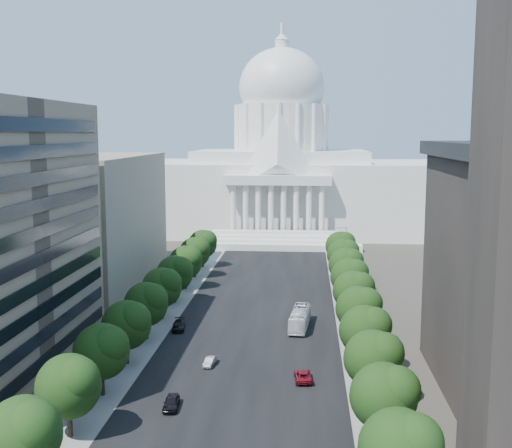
% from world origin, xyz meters
% --- Properties ---
extents(road_asphalt, '(30.00, 260.00, 0.01)m').
position_xyz_m(road_asphalt, '(0.00, 90.00, 0.00)').
color(road_asphalt, black).
rests_on(road_asphalt, ground).
extents(sidewalk_left, '(8.00, 260.00, 0.02)m').
position_xyz_m(sidewalk_left, '(-19.00, 90.00, 0.00)').
color(sidewalk_left, gray).
rests_on(sidewalk_left, ground).
extents(sidewalk_right, '(8.00, 260.00, 0.02)m').
position_xyz_m(sidewalk_right, '(19.00, 90.00, 0.00)').
color(sidewalk_right, gray).
rests_on(sidewalk_right, ground).
extents(capitol, '(120.00, 56.00, 73.00)m').
position_xyz_m(capitol, '(0.00, 184.89, 20.01)').
color(capitol, white).
rests_on(capitol, ground).
extents(office_block_left_far, '(38.00, 52.00, 30.00)m').
position_xyz_m(office_block_left_far, '(-48.00, 100.00, 15.00)').
color(office_block_left_far, gray).
rests_on(office_block_left_far, ground).
extents(tree_l_a, '(7.79, 7.60, 9.97)m').
position_xyz_m(tree_l_a, '(-17.66, 11.81, 6.45)').
color(tree_l_a, '#33261C').
rests_on(tree_l_a, ground).
extents(tree_l_b, '(7.79, 7.60, 9.97)m').
position_xyz_m(tree_l_b, '(-17.66, 23.81, 6.45)').
color(tree_l_b, '#33261C').
rests_on(tree_l_b, ground).
extents(tree_l_c, '(7.79, 7.60, 9.97)m').
position_xyz_m(tree_l_c, '(-17.66, 35.81, 6.45)').
color(tree_l_c, '#33261C').
rests_on(tree_l_c, ground).
extents(tree_l_d, '(7.79, 7.60, 9.97)m').
position_xyz_m(tree_l_d, '(-17.66, 47.81, 6.45)').
color(tree_l_d, '#33261C').
rests_on(tree_l_d, ground).
extents(tree_l_e, '(7.79, 7.60, 9.97)m').
position_xyz_m(tree_l_e, '(-17.66, 59.81, 6.45)').
color(tree_l_e, '#33261C').
rests_on(tree_l_e, ground).
extents(tree_l_f, '(7.79, 7.60, 9.97)m').
position_xyz_m(tree_l_f, '(-17.66, 71.81, 6.45)').
color(tree_l_f, '#33261C').
rests_on(tree_l_f, ground).
extents(tree_l_g, '(7.79, 7.60, 9.97)m').
position_xyz_m(tree_l_g, '(-17.66, 83.81, 6.45)').
color(tree_l_g, '#33261C').
rests_on(tree_l_g, ground).
extents(tree_l_h, '(7.79, 7.60, 9.97)m').
position_xyz_m(tree_l_h, '(-17.66, 95.81, 6.45)').
color(tree_l_h, '#33261C').
rests_on(tree_l_h, ground).
extents(tree_l_i, '(7.79, 7.60, 9.97)m').
position_xyz_m(tree_l_i, '(-17.66, 107.81, 6.45)').
color(tree_l_i, '#33261C').
rests_on(tree_l_i, ground).
extents(tree_l_j, '(7.79, 7.60, 9.97)m').
position_xyz_m(tree_l_j, '(-17.66, 119.81, 6.45)').
color(tree_l_j, '#33261C').
rests_on(tree_l_j, ground).
extents(tree_r_a, '(7.79, 7.60, 9.97)m').
position_xyz_m(tree_r_a, '(18.34, 11.81, 6.45)').
color(tree_r_a, '#33261C').
rests_on(tree_r_a, ground).
extents(tree_r_b, '(7.79, 7.60, 9.97)m').
position_xyz_m(tree_r_b, '(18.34, 23.81, 6.45)').
color(tree_r_b, '#33261C').
rests_on(tree_r_b, ground).
extents(tree_r_c, '(7.79, 7.60, 9.97)m').
position_xyz_m(tree_r_c, '(18.34, 35.81, 6.45)').
color(tree_r_c, '#33261C').
rests_on(tree_r_c, ground).
extents(tree_r_d, '(7.79, 7.60, 9.97)m').
position_xyz_m(tree_r_d, '(18.34, 47.81, 6.45)').
color(tree_r_d, '#33261C').
rests_on(tree_r_d, ground).
extents(tree_r_e, '(7.79, 7.60, 9.97)m').
position_xyz_m(tree_r_e, '(18.34, 59.81, 6.45)').
color(tree_r_e, '#33261C').
rests_on(tree_r_e, ground).
extents(tree_r_f, '(7.79, 7.60, 9.97)m').
position_xyz_m(tree_r_f, '(18.34, 71.81, 6.45)').
color(tree_r_f, '#33261C').
rests_on(tree_r_f, ground).
extents(tree_r_g, '(7.79, 7.60, 9.97)m').
position_xyz_m(tree_r_g, '(18.34, 83.81, 6.45)').
color(tree_r_g, '#33261C').
rests_on(tree_r_g, ground).
extents(tree_r_h, '(7.79, 7.60, 9.97)m').
position_xyz_m(tree_r_h, '(18.34, 95.81, 6.45)').
color(tree_r_h, '#33261C').
rests_on(tree_r_h, ground).
extents(tree_r_i, '(7.79, 7.60, 9.97)m').
position_xyz_m(tree_r_i, '(18.34, 107.81, 6.45)').
color(tree_r_i, '#33261C').
rests_on(tree_r_i, ground).
extents(tree_r_j, '(7.79, 7.60, 9.97)m').
position_xyz_m(tree_r_j, '(18.34, 119.81, 6.45)').
color(tree_r_j, '#33261C').
rests_on(tree_r_j, ground).
extents(streetlight_b, '(2.61, 0.44, 9.00)m').
position_xyz_m(streetlight_b, '(19.90, 35.00, 5.82)').
color(streetlight_b, gray).
rests_on(streetlight_b, ground).
extents(streetlight_c, '(2.61, 0.44, 9.00)m').
position_xyz_m(streetlight_c, '(19.90, 60.00, 5.82)').
color(streetlight_c, gray).
rests_on(streetlight_c, ground).
extents(streetlight_d, '(2.61, 0.44, 9.00)m').
position_xyz_m(streetlight_d, '(19.90, 85.00, 5.82)').
color(streetlight_d, gray).
rests_on(streetlight_d, ground).
extents(streetlight_e, '(2.61, 0.44, 9.00)m').
position_xyz_m(streetlight_e, '(19.90, 110.00, 5.82)').
color(streetlight_e, gray).
rests_on(streetlight_e, ground).
extents(streetlight_f, '(2.61, 0.44, 9.00)m').
position_xyz_m(streetlight_f, '(19.90, 135.00, 5.82)').
color(streetlight_f, gray).
rests_on(streetlight_f, ground).
extents(car_dark_a, '(2.19, 4.81, 1.60)m').
position_xyz_m(car_dark_a, '(-7.85, 32.52, 0.80)').
color(car_dark_a, black).
rests_on(car_dark_a, ground).
extents(car_silver, '(1.81, 3.99, 1.27)m').
position_xyz_m(car_silver, '(-5.20, 48.20, 0.63)').
color(car_silver, '#9B9CA2').
rests_on(car_silver, ground).
extents(car_red, '(2.82, 5.36, 1.44)m').
position_xyz_m(car_red, '(9.00, 43.24, 0.72)').
color(car_red, maroon).
rests_on(car_red, ground).
extents(car_dark_b, '(2.85, 5.65, 1.57)m').
position_xyz_m(car_dark_b, '(-13.50, 65.51, 0.79)').
color(car_dark_b, black).
rests_on(car_dark_b, ground).
extents(city_bus, '(4.02, 12.70, 3.48)m').
position_xyz_m(city_bus, '(8.26, 68.55, 1.74)').
color(city_bus, silver).
rests_on(city_bus, ground).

